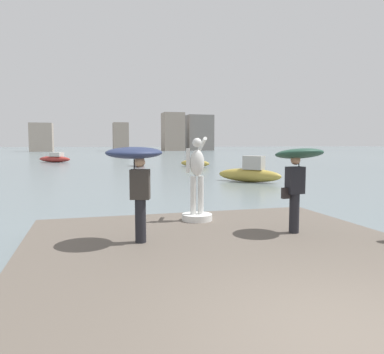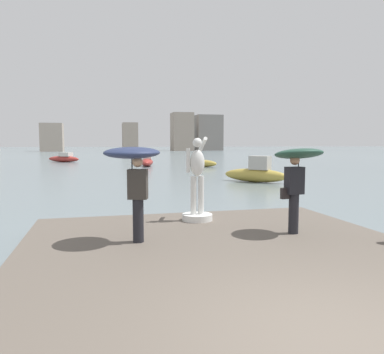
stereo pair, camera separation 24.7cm
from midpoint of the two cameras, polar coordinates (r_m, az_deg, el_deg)
name	(u,v)px [view 2 (the right image)]	position (r m, az deg, el deg)	size (l,w,h in m)	color
ground_plane	(119,164)	(43.42, -10.75, 1.89)	(400.00, 400.00, 0.00)	slate
pier	(249,283)	(6.29, 9.75, -15.41)	(7.71, 10.20, 0.40)	#60564C
statue_white_figure	(197,190)	(9.78, 1.51, -2.02)	(0.79, 0.96, 2.16)	white
onlooker_left	(133,165)	(7.64, -7.90, 1.87)	(1.41, 1.42, 1.94)	black
onlooker_right	(297,166)	(8.67, 16.34, 1.58)	(1.13, 1.15, 1.93)	black
boat_near	(256,173)	(23.58, 9.89, 0.58)	(3.44, 3.77, 1.62)	#B2993D
boat_mid	(64,158)	(50.32, -18.60, 2.68)	(4.49, 3.86, 1.23)	#9E2D28
boat_far	(202,163)	(38.17, 1.74, 2.08)	(2.92, 3.28, 0.71)	#B2993D
boat_leftward	(147,161)	(39.78, -6.61, 2.41)	(1.91, 4.64, 1.43)	#9E2D28
distant_skyline	(110,133)	(116.52, -12.20, 6.53)	(74.85, 10.23, 11.76)	#A89989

